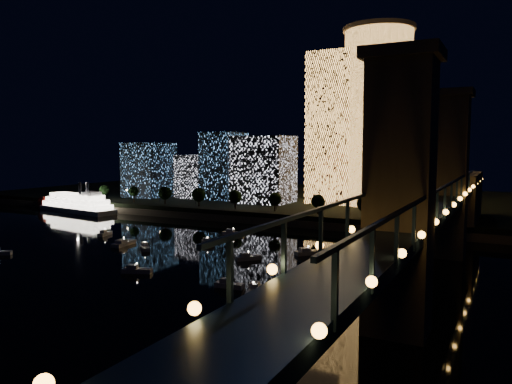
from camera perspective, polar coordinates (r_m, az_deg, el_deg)
ground at (r=140.44m, az=-9.69°, el=-8.57°), size 520.00×520.00×0.00m
far_bank at (r=282.66m, az=10.26°, el=-1.14°), size 420.00×160.00×5.00m
seawall at (r=210.12m, az=3.94°, el=-3.51°), size 420.00×6.00×3.00m
tower_cylindrical at (r=250.37m, az=13.68°, el=8.34°), size 34.00×34.00×84.98m
tower_rectangular at (r=255.39m, az=9.01°, el=7.15°), size 23.41×23.41×74.48m
midrise_blocks at (r=270.91m, az=-4.97°, el=2.54°), size 96.65×32.78×36.04m
truss_bridge at (r=114.91m, az=18.31°, el=-3.57°), size 13.00×266.00×50.00m
riverboat at (r=272.08m, az=-20.07°, el=-1.27°), size 54.47×18.95×16.11m
motorboats at (r=153.94m, az=-7.62°, el=-7.01°), size 106.89×69.99×2.78m
esplanade_trees at (r=225.39m, az=-1.33°, el=-0.61°), size 165.58×6.71×8.85m
street_lamps at (r=235.00m, az=-2.50°, el=-0.73°), size 132.70×0.70×5.65m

